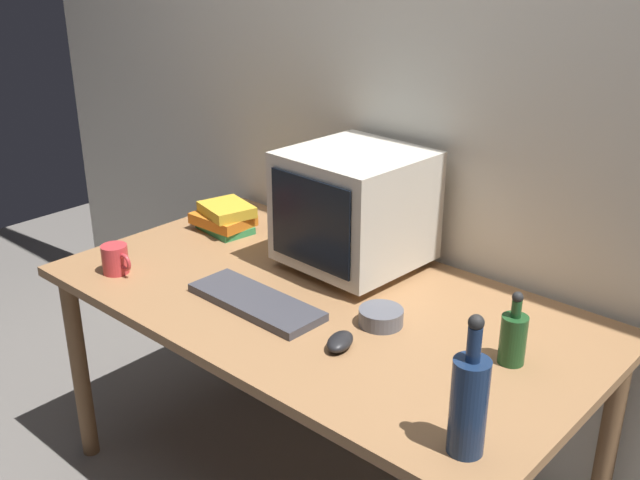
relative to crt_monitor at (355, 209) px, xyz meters
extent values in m
cube|color=silver|center=(0.07, 0.26, 0.34)|extent=(4.00, 0.08, 2.50)
cube|color=#9E7047|center=(0.07, -0.23, -0.21)|extent=(1.60, 0.87, 0.03)
cylinder|color=brown|center=(-0.67, -0.61, -0.57)|extent=(0.06, 0.06, 0.68)
cylinder|color=brown|center=(-0.67, 0.14, -0.57)|extent=(0.06, 0.06, 0.68)
cylinder|color=brown|center=(0.81, 0.14, -0.57)|extent=(0.06, 0.06, 0.68)
cube|color=beige|center=(0.00, 0.00, -0.18)|extent=(0.29, 0.25, 0.03)
cube|color=beige|center=(0.00, 0.00, 0.01)|extent=(0.40, 0.40, 0.34)
cube|color=black|center=(-0.01, -0.19, 0.01)|extent=(0.31, 0.02, 0.27)
cube|color=#3F3F47|center=(-0.04, -0.39, -0.18)|extent=(0.42, 0.16, 0.02)
ellipsoid|color=black|center=(0.29, -0.40, -0.17)|extent=(0.09, 0.11, 0.04)
cylinder|color=navy|center=(0.74, -0.54, -0.09)|extent=(0.08, 0.08, 0.21)
cylinder|color=navy|center=(0.74, -0.54, 0.06)|extent=(0.03, 0.03, 0.07)
sphere|color=#262626|center=(0.74, -0.54, 0.10)|extent=(0.03, 0.03, 0.03)
cylinder|color=#1E4C23|center=(0.64, -0.17, -0.13)|extent=(0.07, 0.07, 0.13)
cylinder|color=#1E4C23|center=(0.64, -0.17, -0.05)|extent=(0.02, 0.02, 0.04)
sphere|color=#262626|center=(0.64, -0.17, -0.02)|extent=(0.03, 0.03, 0.03)
cube|color=#33894C|center=(-0.52, -0.07, -0.18)|extent=(0.20, 0.15, 0.02)
cube|color=orange|center=(-0.53, -0.08, -0.15)|extent=(0.20, 0.15, 0.04)
cube|color=gold|center=(-0.52, -0.07, -0.11)|extent=(0.21, 0.18, 0.04)
cylinder|color=#CC383D|center=(-0.51, -0.52, -0.15)|extent=(0.08, 0.08, 0.09)
torus|color=#CC383D|center=(-0.46, -0.52, -0.14)|extent=(0.06, 0.01, 0.06)
cylinder|color=#595B66|center=(0.29, -0.24, -0.17)|extent=(0.12, 0.12, 0.04)
camera|label=1|loc=(1.34, -1.64, 0.78)|focal=41.72mm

